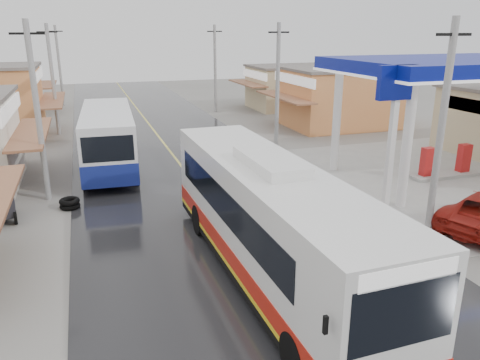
# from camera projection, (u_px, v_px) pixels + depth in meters

# --- Properties ---
(ground) EXTENTS (120.00, 120.00, 0.00)m
(ground) POSITION_uv_depth(u_px,v_px,m) (256.00, 263.00, 15.85)
(ground) COLOR slate
(ground) RESTS_ON ground
(road) EXTENTS (12.00, 90.00, 0.02)m
(road) POSITION_uv_depth(u_px,v_px,m) (173.00, 156.00, 29.38)
(road) COLOR black
(road) RESTS_ON ground
(centre_line) EXTENTS (0.15, 90.00, 0.01)m
(centre_line) POSITION_uv_depth(u_px,v_px,m) (173.00, 155.00, 29.38)
(centre_line) COLOR #D8CC4C
(centre_line) RESTS_ON road
(shopfronts_right) EXTENTS (11.00, 44.00, 4.80)m
(shopfronts_right) POSITION_uv_depth(u_px,v_px,m) (404.00, 148.00, 31.21)
(shopfronts_right) COLOR beige
(shopfronts_right) RESTS_ON ground
(utility_poles_left) EXTENTS (1.60, 50.00, 8.00)m
(utility_poles_left) POSITION_uv_depth(u_px,v_px,m) (55.00, 161.00, 28.17)
(utility_poles_left) COLOR gray
(utility_poles_left) RESTS_ON ground
(utility_poles_right) EXTENTS (1.60, 36.00, 8.00)m
(utility_poles_right) POSITION_uv_depth(u_px,v_px,m) (276.00, 147.00, 31.50)
(utility_poles_right) COLOR gray
(utility_poles_right) RESTS_ON ground
(coach_bus) EXTENTS (3.07, 12.82, 3.98)m
(coach_bus) POSITION_uv_depth(u_px,v_px,m) (268.00, 221.00, 14.43)
(coach_bus) COLOR silver
(coach_bus) RESTS_ON road
(second_bus) EXTENTS (3.22, 10.07, 3.30)m
(second_bus) POSITION_uv_depth(u_px,v_px,m) (108.00, 138.00, 26.15)
(second_bus) COLOR silver
(second_bus) RESTS_ON road
(cyclist) EXTENTS (0.70, 1.88, 2.01)m
(cyclist) POSITION_uv_depth(u_px,v_px,m) (109.00, 171.00, 23.83)
(cyclist) COLOR black
(cyclist) RESTS_ON ground
(tricycle_far) EXTENTS (1.67, 2.12, 1.62)m
(tricycle_far) POSITION_uv_depth(u_px,v_px,m) (8.00, 151.00, 26.71)
(tricycle_far) COLOR #26262D
(tricycle_far) RESTS_ON ground
(tyre_stack) EXTENTS (0.89, 0.89, 0.45)m
(tyre_stack) POSITION_uv_depth(u_px,v_px,m) (70.00, 203.00, 20.67)
(tyre_stack) COLOR black
(tyre_stack) RESTS_ON ground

